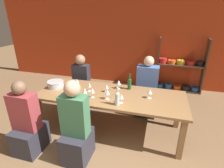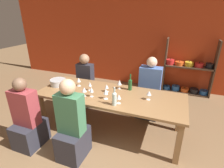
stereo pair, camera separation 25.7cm
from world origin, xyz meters
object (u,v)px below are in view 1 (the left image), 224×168
at_px(wine_glass_empty_c, 92,91).
at_px(wine_glass_empty_a, 107,92).
at_px(wine_glass_white_a, 85,91).
at_px(wine_glass_empty_d, 77,81).
at_px(mixing_bowl, 56,84).
at_px(person_near_a, 28,127).
at_px(wine_glass_empty_e, 150,92).
at_px(wine_glass_white_b, 119,82).
at_px(wine_glass_red_a, 89,85).
at_px(person_near_b, 76,132).
at_px(shelf_unit, 179,73).
at_px(wine_bottle_dark, 117,98).
at_px(dining_table, 110,98).
at_px(wine_glass_empty_b, 121,97).
at_px(wine_glass_white_c, 107,87).
at_px(person_far_a, 146,93).
at_px(wine_bottle_green, 129,83).
at_px(person_far_b, 82,86).

bearing_deg(wine_glass_empty_c, wine_glass_empty_a, 2.11).
xyz_separation_m(wine_glass_white_a, wine_glass_empty_d, (-0.31, 0.34, 0.01)).
relative_size(mixing_bowl, person_near_a, 0.26).
bearing_deg(wine_glass_empty_e, wine_glass_white_b, 157.73).
xyz_separation_m(wine_glass_white_b, wine_glass_empty_a, (-0.08, -0.46, 0.01)).
xyz_separation_m(wine_glass_white_b, wine_glass_empty_c, (-0.33, -0.47, 0.00)).
height_order(wine_glass_red_a, person_near_b, person_near_b).
height_order(wine_glass_white_a, person_near_b, person_near_b).
relative_size(shelf_unit, person_near_b, 1.14).
xyz_separation_m(wine_bottle_dark, wine_glass_white_a, (-0.58, 0.11, -0.01)).
height_order(dining_table, wine_bottle_dark, wine_bottle_dark).
height_order(wine_glass_empty_d, wine_glass_empty_e, wine_glass_empty_d).
relative_size(wine_glass_empty_b, wine_glass_red_a, 0.96).
bearing_deg(person_near_b, wine_glass_white_c, 78.11).
xyz_separation_m(mixing_bowl, wine_bottle_dark, (1.29, -0.34, 0.06)).
distance_m(wine_glass_empty_e, wine_glass_white_c, 0.75).
xyz_separation_m(person_far_a, person_near_b, (-0.83, -1.60, 0.02)).
relative_size(wine_bottle_green, person_far_b, 0.25).
xyz_separation_m(wine_glass_empty_e, person_far_b, (-1.57, 0.73, -0.40)).
xyz_separation_m(wine_glass_white_b, wine_glass_empty_e, (0.58, -0.24, -0.01)).
height_order(dining_table, wine_bottle_green, wine_bottle_green).
relative_size(mixing_bowl, wine_glass_red_a, 1.92).
relative_size(wine_glass_empty_a, wine_glass_empty_c, 1.02).
distance_m(shelf_unit, wine_bottle_dark, 2.80).
distance_m(shelf_unit, wine_bottle_green, 2.20).
bearing_deg(wine_glass_red_a, dining_table, -1.52).
distance_m(wine_glass_red_a, wine_glass_empty_e, 1.05).
relative_size(dining_table, wine_glass_red_a, 15.90).
distance_m(person_far_a, person_far_b, 1.47).
distance_m(wine_glass_white_b, person_near_b, 1.19).
relative_size(wine_glass_empty_b, wine_glass_empty_e, 0.98).
distance_m(wine_glass_empty_c, person_near_a, 1.13).
bearing_deg(wine_glass_white_b, person_near_a, -136.22).
bearing_deg(mixing_bowl, wine_glass_empty_a, -10.62).
xyz_separation_m(wine_glass_white_b, wine_glass_white_c, (-0.17, -0.20, -0.02)).
height_order(wine_glass_empty_a, person_far_a, person_far_a).
xyz_separation_m(wine_glass_white_a, person_near_b, (0.10, -0.58, -0.37)).
distance_m(wine_bottle_green, wine_glass_empty_c, 0.72).
xyz_separation_m(wine_glass_empty_b, wine_glass_red_a, (-0.64, 0.27, 0.00)).
height_order(wine_glass_empty_e, person_far_a, person_far_a).
bearing_deg(person_far_b, person_far_a, -178.84).
relative_size(dining_table, wine_glass_empty_a, 14.09).
distance_m(dining_table, wine_glass_white_c, 0.21).
distance_m(wine_glass_white_a, wine_glass_empty_e, 1.07).
xyz_separation_m(dining_table, wine_bottle_dark, (0.20, -0.33, 0.20)).
bearing_deg(wine_glass_white_a, wine_glass_empty_a, 4.14).
distance_m(shelf_unit, wine_glass_empty_a, 2.76).
xyz_separation_m(mixing_bowl, person_far_a, (1.64, 0.78, -0.34)).
xyz_separation_m(dining_table, person_far_b, (-0.91, 0.76, -0.20)).
height_order(wine_glass_red_a, person_far_b, person_far_b).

